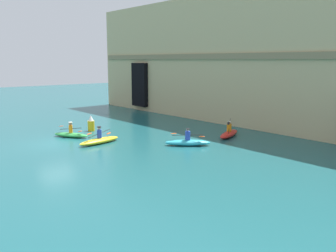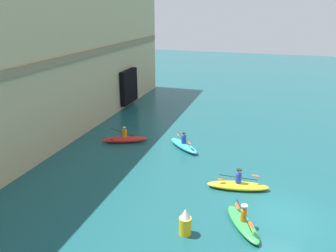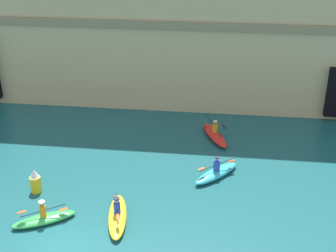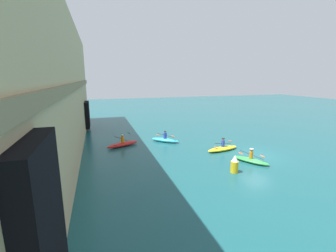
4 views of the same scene
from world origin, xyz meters
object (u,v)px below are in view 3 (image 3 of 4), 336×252
object	(u,v)px
kayak_red	(215,135)
marker_buoy	(35,181)
kayak_yellow	(117,216)
kayak_cyan	(216,173)
kayak_green	(44,218)

from	to	relation	value
kayak_red	marker_buoy	bearing A→B (deg)	-74.85
kayak_yellow	kayak_cyan	distance (m)	6.22
kayak_yellow	marker_buoy	world-z (taller)	marker_buoy
marker_buoy	kayak_cyan	bearing A→B (deg)	15.52
kayak_red	kayak_yellow	bearing A→B (deg)	-48.84
kayak_red	marker_buoy	size ratio (longest dim) A/B	2.61
kayak_cyan	kayak_green	xyz separation A→B (m)	(-7.78, -4.93, -0.04)
kayak_green	kayak_cyan	bearing A→B (deg)	-178.23
kayak_cyan	kayak_green	world-z (taller)	kayak_cyan
kayak_yellow	marker_buoy	distance (m)	4.98
kayak_cyan	kayak_green	bearing A→B (deg)	162.91
kayak_yellow	kayak_cyan	size ratio (longest dim) A/B	1.21
marker_buoy	kayak_green	bearing A→B (deg)	-61.72
kayak_yellow	kayak_cyan	bearing A→B (deg)	-55.94
kayak_cyan	marker_buoy	xyz separation A→B (m)	(-9.08, -2.52, 0.36)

